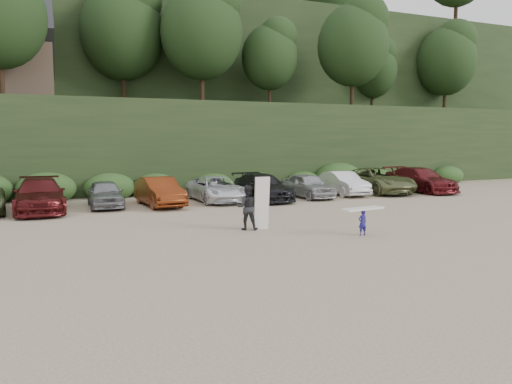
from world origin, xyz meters
name	(u,v)px	position (x,y,z in m)	size (l,w,h in m)	color
ground	(309,233)	(0.00, 0.00, 0.00)	(120.00, 120.00, 0.00)	tan
hillside_backdrop	(131,62)	(-0.26, 35.93, 11.22)	(90.00, 41.50, 28.00)	black
parked_cars	(212,189)	(-0.42, 10.08, 0.76)	(33.95, 6.41, 1.63)	#B3B2B7
child_surfer	(363,217)	(1.61, -1.14, 0.70)	(1.76, 0.71, 1.03)	navy
adult_surfer	(249,207)	(-1.78, 1.59, 0.89)	(1.34, 0.97, 2.08)	black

